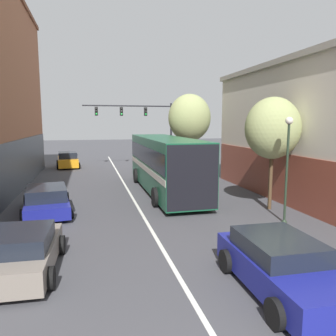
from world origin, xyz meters
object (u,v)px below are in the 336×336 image
bus (165,162)px  parked_car_left_near (20,252)px  street_lamp (287,163)px  parked_car_left_mid (47,200)px  street_tree_far (190,118)px  traffic_signal_gantry (142,119)px  parked_car_left_far (68,160)px  street_tree_near (273,128)px  hatchback_foreground (281,266)px

bus → parked_car_left_near: 11.78m
street_lamp → bus: bearing=116.0°
parked_car_left_mid → street_tree_far: 14.56m
bus → traffic_signal_gantry: 12.13m
bus → parked_car_left_far: bus is taller
street_lamp → street_tree_far: street_tree_far is taller
traffic_signal_gantry → street_tree_near: 17.39m
parked_car_left_mid → street_lamp: street_lamp is taller
hatchback_foreground → street_lamp: (3.40, 5.07, 1.92)m
parked_car_left_near → street_tree_far: size_ratio=0.59×
street_lamp → street_tree_near: street_tree_near is taller
street_tree_far → parked_car_left_mid: bearing=-135.9°
parked_car_left_near → parked_car_left_far: bearing=2.3°
parked_car_left_near → street_lamp: size_ratio=0.87×
parked_car_left_far → traffic_signal_gantry: bearing=-105.2°
bus → street_tree_far: 7.87m
parked_car_left_mid → parked_car_left_near: bearing=173.1°
parked_car_left_far → street_tree_near: size_ratio=0.83×
parked_car_left_near → parked_car_left_mid: parked_car_left_near is taller
street_lamp → hatchback_foreground: bearing=-123.9°
traffic_signal_gantry → street_tree_far: street_tree_far is taller
street_tree_near → parked_car_left_near: bearing=-156.5°
traffic_signal_gantry → parked_car_left_far: bearing=170.0°
bus → traffic_signal_gantry: (0.50, 11.82, 2.68)m
hatchback_foreground → parked_car_left_near: size_ratio=1.11×
traffic_signal_gantry → street_lamp: (3.06, -19.12, -1.97)m
bus → street_lamp: street_lamp is taller
traffic_signal_gantry → street_lamp: bearing=-80.9°
parked_car_left_far → street_lamp: 22.78m
bus → hatchback_foreground: (0.15, -12.37, -1.21)m
bus → street_tree_far: (3.57, 6.46, 2.73)m
hatchback_foreground → parked_car_left_near: hatchback_foreground is taller
parked_car_left_mid → parked_car_left_far: size_ratio=1.07×
hatchback_foreground → street_tree_far: bearing=-9.2°
parked_car_left_far → hatchback_foreground: bearing=-170.5°
parked_car_left_mid → parked_car_left_far: parked_car_left_far is taller
bus → street_lamp: size_ratio=2.49×
traffic_signal_gantry → street_tree_near: traffic_signal_gantry is taller
bus → parked_car_left_near: size_ratio=2.87×
parked_car_left_near → traffic_signal_gantry: size_ratio=0.46×
hatchback_foreground → street_tree_near: size_ratio=0.79×
bus → street_tree_near: 6.93m
parked_car_left_far → parked_car_left_mid: bearing=174.8°
parked_car_left_near → street_tree_far: 19.49m
hatchback_foreground → street_tree_far: 19.54m
street_lamp → street_tree_near: (0.55, 2.13, 1.38)m
parked_car_left_far → traffic_signal_gantry: size_ratio=0.54×
hatchback_foreground → parked_car_left_far: size_ratio=0.95×
traffic_signal_gantry → street_tree_near: bearing=-78.0°
hatchback_foreground → parked_car_left_far: bearing=15.7°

